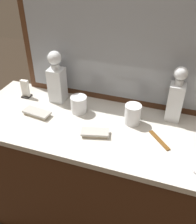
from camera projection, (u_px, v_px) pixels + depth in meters
The scene contains 11 objects.
ground_plane at pixel (98, 216), 1.77m from camera, with size 6.00×6.00×0.00m, color #2D2319.
dresser at pixel (98, 177), 1.53m from camera, with size 1.39×0.54×0.82m.
dresser_mirror at pixel (114, 39), 1.28m from camera, with size 1.07×0.03×0.74m.
crystal_decanter_right at pixel (175, 99), 1.27m from camera, with size 0.08×0.08×0.30m.
crystal_decanter_rear at pixel (57, 82), 1.43m from camera, with size 0.09×0.09×0.30m.
crystal_tumbler_far_right at pixel (79, 105), 1.37m from camera, with size 0.09×0.09×0.09m.
crystal_tumbler_rear at pixel (133, 115), 1.29m from camera, with size 0.08×0.08×0.11m.
silver_brush_left at pixel (37, 113), 1.36m from camera, with size 0.16×0.08×0.02m.
silver_brush_right at pixel (95, 133), 1.22m from camera, with size 0.15×0.09×0.02m.
tortoiseshell_comb at pixel (159, 140), 1.20m from camera, with size 0.11×0.12×0.01m.
napkin_holder at pixel (26, 90), 1.50m from camera, with size 0.05×0.05×0.11m.
Camera 1 is at (0.33, -0.97, 1.61)m, focal length 40.42 mm.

